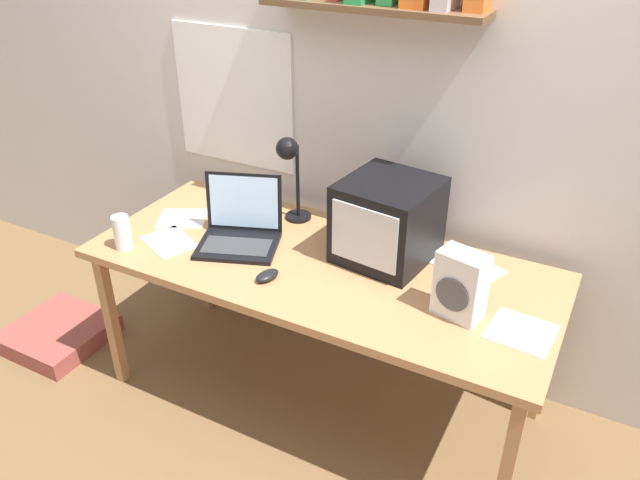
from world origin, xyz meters
The scene contains 14 objects.
ground_plane centered at (0.00, 0.00, 0.00)m, with size 12.00×12.00×0.00m, color brown.
back_wall centered at (0.00, 0.49, 1.31)m, with size 5.60×0.24×2.60m.
corner_desk centered at (0.00, 0.00, 0.67)m, with size 1.89×0.79×0.73m.
crt_monitor centered at (0.22, 0.16, 0.89)m, with size 0.39×0.40×0.33m.
laptop centered at (-0.37, -0.01, 0.80)m, with size 0.40×0.38×0.27m.
desk_lamp centered at (-0.27, 0.24, 1.01)m, with size 0.12×0.16×0.40m.
juice_glass centered at (-0.77, -0.29, 0.79)m, with size 0.07×0.07×0.15m.
space_heater centered at (0.59, -0.08, 0.85)m, with size 0.19×0.14×0.25m.
computer_mouse centered at (-0.12, -0.21, 0.74)m, with size 0.09×0.12×0.03m.
printed_handout centered at (0.53, 0.24, 0.73)m, with size 0.31×0.26×0.00m.
loose_paper_near_monitor centered at (0.81, -0.08, 0.73)m, with size 0.23×0.22×0.00m.
loose_paper_near_laptop centered at (-0.72, 0.03, 0.73)m, with size 0.27×0.26×0.00m.
open_notebook centered at (-0.64, -0.16, 0.73)m, with size 0.28×0.25×0.00m.
floor_cushion centered at (-1.36, -0.28, 0.05)m, with size 0.45×0.45×0.09m.
Camera 1 is at (0.99, -1.87, 2.05)m, focal length 35.00 mm.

